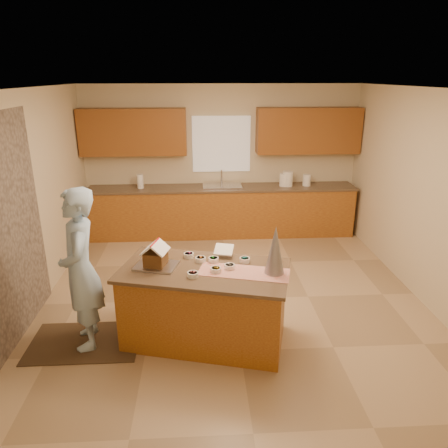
{
  "coord_description": "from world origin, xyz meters",
  "views": [
    {
      "loc": [
        -0.41,
        -5.02,
        2.85
      ],
      "look_at": [
        -0.1,
        0.2,
        1.0
      ],
      "focal_mm": 34.0,
      "sensor_mm": 36.0,
      "label": 1
    }
  ],
  "objects_px": {
    "boy": "(81,270)",
    "gingerbread_house": "(156,256)",
    "island_base": "(205,306)",
    "tinsel_tree": "(275,250)"
  },
  "relations": [
    {
      "from": "boy",
      "to": "gingerbread_house",
      "type": "bearing_deg",
      "value": 83.29
    },
    {
      "from": "island_base",
      "to": "gingerbread_house",
      "type": "distance_m",
      "value": 0.79
    },
    {
      "from": "gingerbread_house",
      "to": "island_base",
      "type": "bearing_deg",
      "value": -9.46
    },
    {
      "from": "tinsel_tree",
      "to": "gingerbread_house",
      "type": "height_order",
      "value": "tinsel_tree"
    },
    {
      "from": "island_base",
      "to": "gingerbread_house",
      "type": "relative_size",
      "value": 5.29
    },
    {
      "from": "tinsel_tree",
      "to": "boy",
      "type": "bearing_deg",
      "value": 175.79
    },
    {
      "from": "tinsel_tree",
      "to": "boy",
      "type": "distance_m",
      "value": 2.06
    },
    {
      "from": "island_base",
      "to": "gingerbread_house",
      "type": "height_order",
      "value": "gingerbread_house"
    },
    {
      "from": "tinsel_tree",
      "to": "boy",
      "type": "height_order",
      "value": "boy"
    },
    {
      "from": "boy",
      "to": "gingerbread_house",
      "type": "relative_size",
      "value": 5.48
    }
  ]
}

